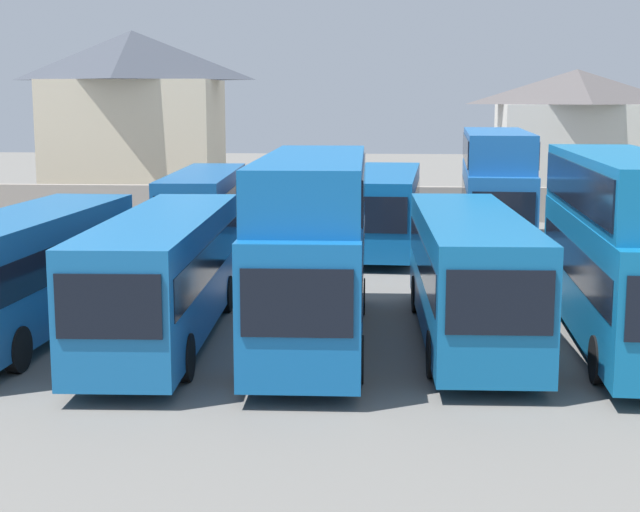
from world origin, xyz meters
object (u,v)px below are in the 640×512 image
bus_4 (469,269)px  bus_7 (287,202)px  bus_8 (386,205)px  house_terrace_left (134,116)px  bus_5 (623,239)px  bus_2 (164,270)px  bus_6 (204,205)px  bus_3 (313,239)px  bus_9 (496,183)px  house_terrace_centre (575,137)px  bus_1 (27,267)px

bus_4 → bus_7: 16.82m
bus_8 → house_terrace_left: house_terrace_left is taller
bus_5 → bus_8: 16.71m
bus_2 → bus_7: bus_7 is taller
bus_4 → bus_2: bearing=-87.2°
bus_5 → house_terrace_left: 39.36m
bus_6 → bus_7: bearing=90.3°
bus_3 → bus_9: size_ratio=0.98×
house_terrace_centre → bus_8: bearing=-122.4°
bus_3 → bus_8: bus_3 is taller
bus_8 → bus_4: bearing=11.3°
bus_3 → house_terrace_left: house_terrace_left is taller
bus_1 → house_terrace_left: (-5.79, 33.16, 3.40)m
bus_8 → house_terrace_left: (-15.35, 17.36, 3.40)m
bus_3 → house_terrace_left: bearing=-159.1°
bus_1 → bus_8: size_ratio=0.92×
house_terrace_left → bus_2: bearing=-74.0°
bus_1 → bus_5: 15.74m
bus_1 → house_terrace_centre: 39.14m
bus_2 → bus_7: 16.21m
bus_4 → bus_5: 4.00m
bus_3 → bus_8: bearing=172.3°
bus_2 → bus_5: bus_5 is taller
bus_4 → bus_8: bearing=-173.3°
bus_3 → bus_8: 16.11m
bus_2 → bus_4: size_ratio=1.04×
bus_7 → house_terrace_left: house_terrace_left is taller
bus_6 → house_terrace_centre: house_terrace_centre is taller
bus_4 → bus_8: bus_4 is taller
bus_2 → bus_5: size_ratio=1.00×
house_terrace_left → bus_1: bearing=-80.1°
bus_8 → house_terrace_left: 23.42m
house_terrace_centre → bus_7: bearing=-131.3°
bus_1 → bus_6: 15.75m
bus_1 → bus_4: bus_4 is taller
bus_2 → bus_5: bearing=90.7°
bus_5 → bus_8: bus_5 is taller
bus_1 → house_terrace_left: bearing=-167.7°
bus_4 → bus_6: (-9.99, 15.33, -0.06)m
bus_2 → bus_3: bus_3 is taller
bus_8 → bus_9: (4.61, 0.31, 0.92)m
bus_4 → bus_5: (3.91, -0.01, 0.85)m
bus_9 → bus_1: bearing=-38.0°
bus_5 → house_terrace_centre: house_terrace_centre is taller
house_terrace_left → bus_3: bearing=-67.9°
bus_9 → house_terrace_centre: house_terrace_centre is taller
bus_7 → bus_8: 4.21m
bus_1 → bus_9: bus_9 is taller
bus_7 → house_terrace_left: bearing=-149.3°
bus_3 → bus_7: (-2.38, 16.02, -0.77)m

